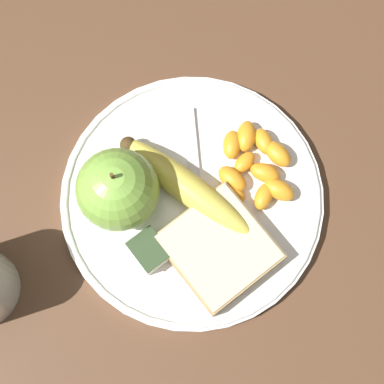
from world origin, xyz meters
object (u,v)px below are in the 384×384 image
bread_slice (219,248)px  fork (196,197)px  plate (192,198)px  apple (118,190)px  banana (185,188)px  jam_packet (149,251)px

bread_slice → fork: bread_slice is taller
plate → fork: bearing=-131.2°
apple → bread_slice: apple is taller
plate → fork: 0.01m
banana → jam_packet: banana is taller
fork → jam_packet: jam_packet is taller
plate → jam_packet: bearing=106.4°
apple → banana: bearing=-119.4°
plate → banana: (0.01, 0.00, 0.02)m
banana → fork: 0.02m
jam_packet → fork: bearing=-76.5°
apple → jam_packet: bearing=171.1°
apple → fork: size_ratio=0.60×
fork → jam_packet: bearing=-44.0°
plate → jam_packet: (-0.02, 0.07, 0.01)m
banana → bread_slice: 0.07m
fork → apple: bearing=-92.7°
plate → apple: (0.04, 0.06, 0.05)m
jam_packet → plate: bearing=-73.6°
fork → jam_packet: 0.08m
banana → fork: size_ratio=1.11×
banana → fork: banana is taller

